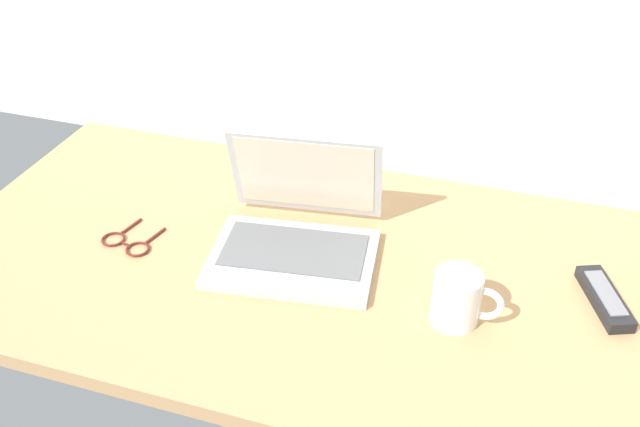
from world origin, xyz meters
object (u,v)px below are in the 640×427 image
Objects in this scene: coffee_mug at (458,298)px; remote_control_near at (604,298)px; eyeglasses at (127,243)px; laptop at (297,229)px.

remote_control_near is (0.24, 0.12, -0.04)m from coffee_mug.
coffee_mug is 1.00× the size of eyeglasses.
remote_control_near is at bearing 1.41° from laptop.
eyeglasses is at bearing 178.48° from coffee_mug.
laptop is 2.79× the size of coffee_mug.
coffee_mug reaches higher than eyeglasses.
eyeglasses is (-0.89, -0.11, -0.01)m from remote_control_near.
coffee_mug is (0.33, -0.11, 0.00)m from laptop.
laptop reaches higher than remote_control_near.
coffee_mug is at bearing -18.68° from laptop.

